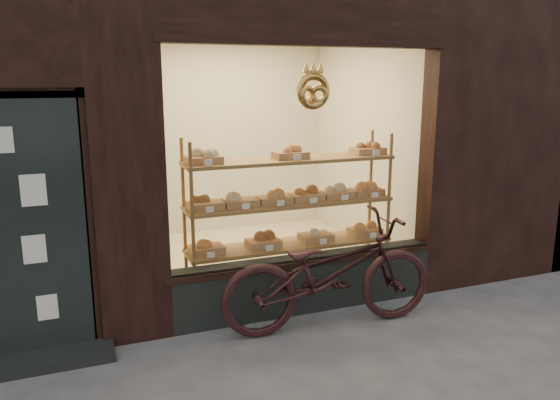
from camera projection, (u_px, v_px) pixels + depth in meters
name	position (u px, v px, depth m)	size (l,w,h in m)	color
display_shelf	(290.00, 217.00, 5.69)	(2.20, 0.45, 1.70)	olive
bicycle	(329.00, 273.00, 4.98)	(0.71, 2.03, 1.06)	black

